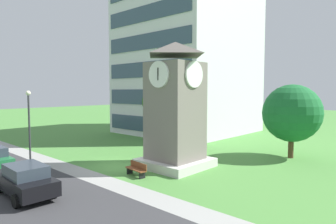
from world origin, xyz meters
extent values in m
plane|color=#4C893D|center=(0.00, 0.00, 0.00)|extent=(160.00, 160.00, 0.00)
cube|color=#38383A|center=(0.00, -7.04, 0.00)|extent=(120.00, 7.20, 0.01)
cube|color=#9E9E99|center=(0.00, -2.64, 0.00)|extent=(120.00, 1.60, 0.01)
cube|color=silver|center=(-7.86, 18.28, 9.60)|extent=(14.40, 15.38, 19.20)
cube|color=#384C60|center=(-7.86, 10.54, 1.60)|extent=(13.25, 0.10, 1.80)
cube|color=#384C60|center=(-7.86, 10.54, 4.80)|extent=(13.25, 0.10, 1.80)
cube|color=#384C60|center=(-7.86, 10.54, 8.00)|extent=(13.25, 0.10, 1.80)
cube|color=#384C60|center=(-7.86, 10.54, 11.20)|extent=(13.25, 0.10, 1.80)
cube|color=#384C60|center=(-7.86, 10.54, 14.40)|extent=(13.25, 0.10, 1.80)
cube|color=slate|center=(3.25, 2.91, 3.77)|extent=(3.29, 3.29, 7.55)
cube|color=beige|center=(3.25, 2.91, 0.30)|extent=(4.44, 4.44, 0.60)
pyramid|color=#5D5751|center=(3.25, 2.91, 8.52)|extent=(3.62, 3.62, 0.97)
cylinder|color=white|center=(3.25, 1.21, 6.64)|extent=(1.81, 0.12, 1.81)
cylinder|color=white|center=(4.96, 2.91, 6.64)|extent=(0.12, 1.81, 1.81)
cube|color=black|center=(3.25, 1.14, 6.81)|extent=(0.08, 0.03, 0.54)
cube|color=black|center=(3.25, 1.13, 6.64)|extent=(0.06, 0.06, 0.81)
cube|color=brown|center=(2.97, -0.65, 0.45)|extent=(1.85, 0.71, 0.06)
cube|color=brown|center=(3.00, -0.43, 0.68)|extent=(1.79, 0.29, 0.40)
cube|color=black|center=(2.25, -0.55, 0.23)|extent=(0.14, 0.44, 0.45)
cube|color=black|center=(3.68, -0.74, 0.23)|extent=(0.14, 0.44, 0.45)
cylinder|color=#333338|center=(-5.48, -3.86, 2.59)|extent=(0.14, 0.14, 5.18)
sphere|color=#F2EFCC|center=(-5.48, -3.86, 5.36)|extent=(0.36, 0.36, 0.36)
cylinder|color=#513823|center=(8.42, 11.53, 1.03)|extent=(0.43, 0.43, 2.06)
sphere|color=#1A642F|center=(8.42, 11.53, 3.71)|extent=(4.72, 4.72, 4.72)
cylinder|color=#513823|center=(-7.07, 11.28, 1.56)|extent=(0.36, 0.36, 3.11)
sphere|color=#2E681E|center=(-7.07, 11.28, 4.25)|extent=(3.26, 3.26, 3.26)
cylinder|color=black|center=(-3.95, -5.78, 0.33)|extent=(0.67, 0.24, 0.66)
cube|color=black|center=(1.36, -6.98, 0.71)|extent=(4.69, 2.01, 0.76)
cube|color=#2D3842|center=(1.59, -6.98, 1.39)|extent=(2.37, 1.71, 0.60)
cylinder|color=black|center=(-0.05, -6.02, 0.33)|extent=(0.67, 0.24, 0.66)
cylinder|color=black|center=(2.76, -7.93, 0.33)|extent=(0.67, 0.24, 0.66)
cylinder|color=black|center=(2.82, -6.11, 0.33)|extent=(0.67, 0.24, 0.66)
camera|label=1|loc=(17.22, -13.06, 5.52)|focal=31.54mm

